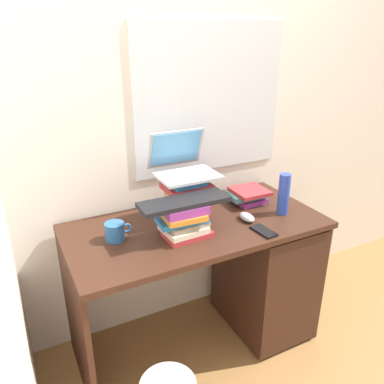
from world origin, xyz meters
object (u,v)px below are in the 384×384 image
book_stack_side (249,195)px  keyboard (184,202)px  computer_mouse (247,217)px  water_bottle (284,194)px  cell_phone (264,231)px  mug (115,231)px  book_stack_keyboard_riser (184,220)px  desk (249,268)px  book_stack_tall (187,197)px  laptop (182,164)px

book_stack_side → keyboard: keyboard is taller
computer_mouse → water_bottle: bearing=-4.2°
keyboard → cell_phone: bearing=-20.9°
keyboard → mug: size_ratio=3.35×
book_stack_side → mug: bearing=-174.8°
mug → book_stack_side: bearing=5.2°
book_stack_keyboard_riser → computer_mouse: (0.35, -0.00, -0.06)m
desk → book_stack_tall: 0.58m
laptop → keyboard: size_ratio=0.71×
mug → cell_phone: bearing=-21.2°
book_stack_keyboard_riser → water_bottle: (0.57, -0.02, 0.03)m
book_stack_side → cell_phone: size_ratio=1.61×
desk → computer_mouse: size_ratio=12.44×
book_stack_tall → laptop: size_ratio=0.81×
desk → book_stack_side: (0.06, 0.13, 0.39)m
computer_mouse → book_stack_keyboard_riser: bearing=179.9°
water_bottle → book_stack_tall: bearing=157.5°
book_stack_keyboard_riser → cell_phone: bearing=-21.5°
mug → water_bottle: bearing=-8.5°
desk → computer_mouse: 0.38m
book_stack_keyboard_riser → cell_phone: size_ratio=1.83×
water_bottle → cell_phone: 0.27m
laptop → water_bottle: 0.55m
desk → book_stack_keyboard_riser: (-0.43, -0.06, 0.43)m
book_stack_tall → book_stack_keyboard_riser: bearing=-119.5°
book_stack_side → computer_mouse: book_stack_side is taller
book_stack_side → water_bottle: size_ratio=0.99×
computer_mouse → cell_phone: bearing=-89.4°
book_stack_side → mug: mug is taller
cell_phone → book_stack_keyboard_riser: bearing=154.2°
laptop → keyboard: 0.27m
book_stack_tall → book_stack_side: size_ratio=1.11×
book_stack_tall → mug: bearing=-170.9°
computer_mouse → mug: 0.66m
keyboard → book_stack_tall: bearing=61.0°
keyboard → computer_mouse: bearing=0.5°
book_stack_tall → book_stack_keyboard_riser: (-0.10, -0.18, -0.03)m
water_bottle → cell_phone: bearing=-149.6°
keyboard → mug: (-0.30, 0.11, -0.13)m
mug → water_bottle: 0.88m
mug → cell_phone: mug is taller
book_stack_keyboard_riser → water_bottle: bearing=-1.6°
keyboard → water_bottle: (0.57, -0.02, -0.07)m
desk → cell_phone: (-0.08, -0.20, 0.35)m
book_stack_side → water_bottle: bearing=-69.3°
desk → water_bottle: 0.49m
book_stack_side → desk: bearing=-114.8°
computer_mouse → book_stack_side: bearing=53.7°
water_bottle → cell_phone: (-0.21, -0.12, -0.11)m
book_stack_keyboard_riser → laptop: bearing=66.2°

